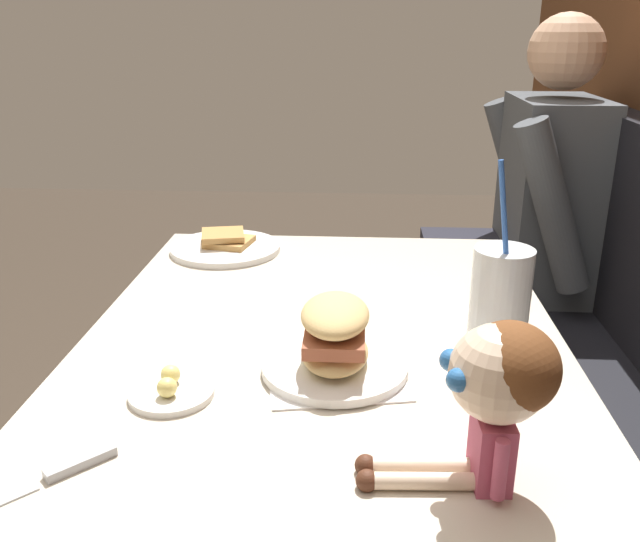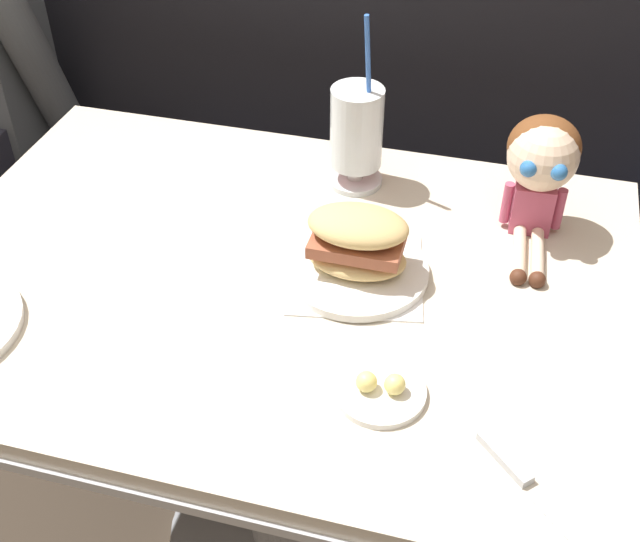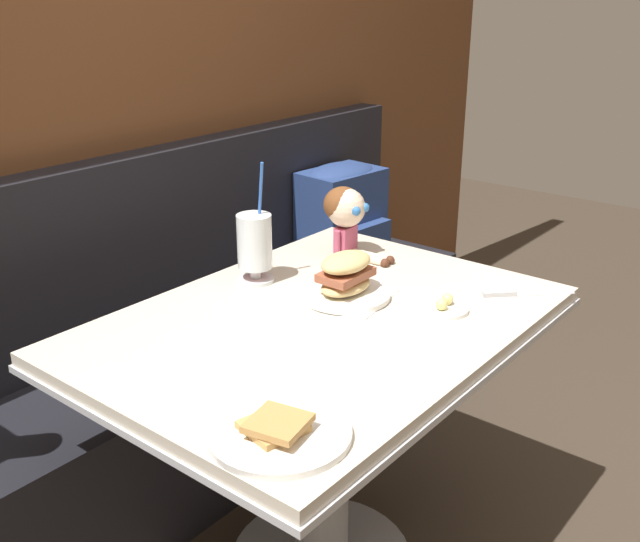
{
  "view_description": "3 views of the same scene",
  "coord_description": "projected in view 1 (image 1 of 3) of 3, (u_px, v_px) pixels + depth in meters",
  "views": [
    {
      "loc": [
        1.02,
        0.24,
        1.24
      ],
      "look_at": [
        -0.0,
        0.18,
        0.85
      ],
      "focal_mm": 37.88,
      "sensor_mm": 36.0,
      "label": 1
    },
    {
      "loc": [
        0.31,
        -0.72,
        1.53
      ],
      "look_at": [
        0.09,
        0.14,
        0.79
      ],
      "focal_mm": 45.12,
      "sensor_mm": 36.0,
      "label": 2
    },
    {
      "loc": [
        -1.22,
        -0.8,
        1.47
      ],
      "look_at": [
        0.01,
        0.19,
        0.85
      ],
      "focal_mm": 41.72,
      "sensor_mm": 36.0,
      "label": 3
    }
  ],
  "objects": [
    {
      "name": "seated_doll",
      "position": [
        498.0,
        382.0,
        0.73
      ],
      "size": [
        0.12,
        0.22,
        0.2
      ],
      "color": "#B74C6B",
      "rests_on": "diner_table"
    },
    {
      "name": "butter_knife",
      "position": [
        52.0,
        475.0,
        0.78
      ],
      "size": [
        0.18,
        0.18,
        0.01
      ],
      "color": "silver",
      "rests_on": "diner_table"
    },
    {
      "name": "sandwich_plate",
      "position": [
        335.0,
        344.0,
        1.0
      ],
      "size": [
        0.23,
        0.23,
        0.12
      ],
      "color": "white",
      "rests_on": "diner_table"
    },
    {
      "name": "butter_saucer",
      "position": [
        171.0,
        390.0,
        0.95
      ],
      "size": [
        0.12,
        0.12,
        0.04
      ],
      "color": "white",
      "rests_on": "diner_table"
    },
    {
      "name": "toast_plate",
      "position": [
        226.0,
        246.0,
        1.54
      ],
      "size": [
        0.25,
        0.25,
        0.04
      ],
      "color": "white",
      "rests_on": "diner_table"
    },
    {
      "name": "diner_patron",
      "position": [
        535.0,
        196.0,
        2.02
      ],
      "size": [
        0.55,
        0.48,
        0.81
      ],
      "color": "#4C5156",
      "rests_on": "booth_bench"
    },
    {
      "name": "milkshake_glass",
      "position": [
        500.0,
        299.0,
        1.02
      ],
      "size": [
        0.1,
        0.1,
        0.32
      ],
      "color": "silver",
      "rests_on": "diner_table"
    },
    {
      "name": "diner_table",
      "position": [
        323.0,
        434.0,
        1.2
      ],
      "size": [
        1.11,
        0.81,
        0.74
      ],
      "color": "beige",
      "rests_on": "ground"
    }
  ]
}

